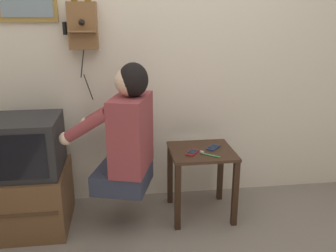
{
  "coord_description": "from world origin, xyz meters",
  "views": [
    {
      "loc": [
        -0.24,
        -1.57,
        1.48
      ],
      "look_at": [
        0.08,
        0.79,
        0.74
      ],
      "focal_mm": 38.0,
      "sensor_mm": 36.0,
      "label": 1
    }
  ],
  "objects_px": {
    "television": "(20,146)",
    "toothbrush": "(209,155)",
    "wall_phone_antique": "(83,25)",
    "cell_phone_held": "(192,152)",
    "cell_phone_spare": "(213,148)",
    "person": "(127,133)"
  },
  "relations": [
    {
      "from": "person",
      "to": "wall_phone_antique",
      "type": "bearing_deg",
      "value": 52.52
    },
    {
      "from": "person",
      "to": "wall_phone_antique",
      "type": "xyz_separation_m",
      "value": [
        -0.28,
        0.39,
        0.7
      ]
    },
    {
      "from": "cell_phone_held",
      "to": "toothbrush",
      "type": "height_order",
      "value": "toothbrush"
    },
    {
      "from": "person",
      "to": "television",
      "type": "distance_m",
      "value": 0.74
    },
    {
      "from": "cell_phone_spare",
      "to": "toothbrush",
      "type": "relative_size",
      "value": 1.04
    },
    {
      "from": "person",
      "to": "toothbrush",
      "type": "xyz_separation_m",
      "value": [
        0.57,
        -0.02,
        -0.18
      ]
    },
    {
      "from": "wall_phone_antique",
      "to": "toothbrush",
      "type": "xyz_separation_m",
      "value": [
        0.86,
        -0.41,
        -0.88
      ]
    },
    {
      "from": "person",
      "to": "cell_phone_spare",
      "type": "xyz_separation_m",
      "value": [
        0.64,
        0.12,
        -0.18
      ]
    },
    {
      "from": "cell_phone_held",
      "to": "cell_phone_spare",
      "type": "xyz_separation_m",
      "value": [
        0.18,
        0.08,
        0.0
      ]
    },
    {
      "from": "wall_phone_antique",
      "to": "cell_phone_held",
      "type": "xyz_separation_m",
      "value": [
        0.75,
        -0.35,
        -0.88
      ]
    },
    {
      "from": "wall_phone_antique",
      "to": "cell_phone_spare",
      "type": "distance_m",
      "value": 1.31
    },
    {
      "from": "person",
      "to": "toothbrush",
      "type": "height_order",
      "value": "person"
    },
    {
      "from": "cell_phone_held",
      "to": "toothbrush",
      "type": "xyz_separation_m",
      "value": [
        0.11,
        -0.06,
        0.0
      ]
    },
    {
      "from": "cell_phone_spare",
      "to": "television",
      "type": "bearing_deg",
      "value": -140.11
    },
    {
      "from": "person",
      "to": "television",
      "type": "relative_size",
      "value": 1.63
    },
    {
      "from": "cell_phone_held",
      "to": "cell_phone_spare",
      "type": "height_order",
      "value": "same"
    },
    {
      "from": "cell_phone_spare",
      "to": "person",
      "type": "bearing_deg",
      "value": -131.06
    },
    {
      "from": "wall_phone_antique",
      "to": "cell_phone_held",
      "type": "bearing_deg",
      "value": -25.15
    },
    {
      "from": "television",
      "to": "wall_phone_antique",
      "type": "height_order",
      "value": "wall_phone_antique"
    },
    {
      "from": "cell_phone_held",
      "to": "toothbrush",
      "type": "bearing_deg",
      "value": 4.06
    },
    {
      "from": "television",
      "to": "toothbrush",
      "type": "xyz_separation_m",
      "value": [
        1.3,
        -0.1,
        -0.1
      ]
    },
    {
      "from": "person",
      "to": "toothbrush",
      "type": "bearing_deg",
      "value": -74.91
    }
  ]
}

